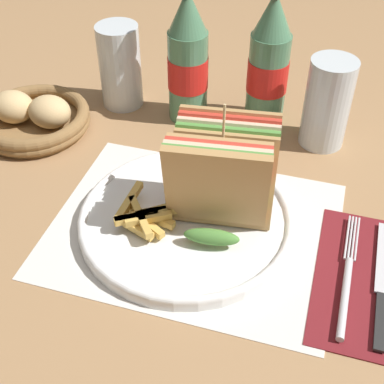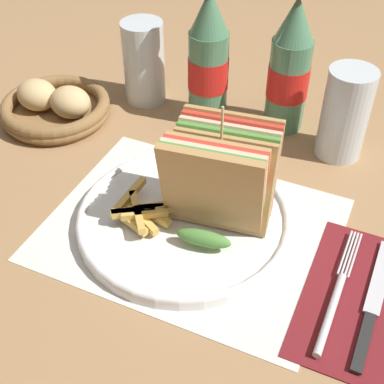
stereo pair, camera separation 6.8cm
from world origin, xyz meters
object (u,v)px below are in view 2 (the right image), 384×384
object	(u,v)px
coke_bottle_near	(208,60)
bread_basket	(56,107)
glass_near	(345,114)
glass_far	(144,68)
coke_bottle_far	(290,69)
knife	(374,303)
club_sandwich	(219,179)
fork	(335,300)
plate_main	(186,219)

from	to	relation	value
coke_bottle_near	bread_basket	xyz separation A→B (m)	(-0.22, -0.11, -0.08)
glass_near	glass_far	distance (m)	0.34
coke_bottle_far	bread_basket	bearing A→B (deg)	-158.97
knife	coke_bottle_near	bearing A→B (deg)	139.88
club_sandwich	glass_near	size ratio (longest dim) A/B	1.20
glass_far	bread_basket	world-z (taller)	glass_far
club_sandwich	fork	xyz separation A→B (m)	(0.17, -0.06, -0.07)
coke_bottle_near	coke_bottle_far	bearing A→B (deg)	12.35
plate_main	glass_far	bearing A→B (deg)	127.25
plate_main	knife	distance (m)	0.25
coke_bottle_far	glass_near	size ratio (longest dim) A/B	1.71
plate_main	bread_basket	world-z (taller)	bread_basket
glass_near	glass_far	xyz separation A→B (m)	(-0.34, 0.02, -0.01)
glass_far	glass_near	bearing A→B (deg)	-2.91
club_sandwich	coke_bottle_near	bearing A→B (deg)	116.01
club_sandwich	fork	size ratio (longest dim) A/B	0.86
bread_basket	fork	bearing A→B (deg)	-20.38
coke_bottle_far	bread_basket	xyz separation A→B (m)	(-0.34, -0.13, -0.08)
coke_bottle_near	fork	bearing A→B (deg)	-46.39
coke_bottle_near	glass_near	size ratio (longest dim) A/B	1.71
club_sandwich	knife	xyz separation A→B (m)	(0.21, -0.05, -0.07)
coke_bottle_far	bread_basket	distance (m)	0.38
glass_near	glass_far	world-z (taller)	same
plate_main	glass_near	xyz separation A→B (m)	(0.14, 0.23, 0.06)
plate_main	bread_basket	distance (m)	0.33
club_sandwich	glass_far	world-z (taller)	club_sandwich
coke_bottle_near	coke_bottle_far	xyz separation A→B (m)	(0.12, 0.03, 0.00)
fork	knife	xyz separation A→B (m)	(0.04, 0.02, -0.00)
club_sandwich	glass_far	distance (m)	0.33
plate_main	bread_basket	bearing A→B (deg)	154.92
bread_basket	coke_bottle_near	bearing A→B (deg)	25.35
club_sandwich	fork	distance (m)	0.19
bread_basket	knife	bearing A→B (deg)	-17.43
fork	glass_near	bearing A→B (deg)	102.90
coke_bottle_far	glass_near	distance (m)	0.11
knife	bread_basket	xyz separation A→B (m)	(-0.54, 0.17, 0.01)
coke_bottle_far	glass_near	world-z (taller)	coke_bottle_far
knife	coke_bottle_far	bearing A→B (deg)	123.99
plate_main	knife	bearing A→B (deg)	-7.25
plate_main	glass_near	distance (m)	0.28
coke_bottle_far	glass_far	bearing A→B (deg)	-175.35
plate_main	fork	size ratio (longest dim) A/B	1.45
glass_near	bread_basket	distance (m)	0.45
club_sandwich	knife	bearing A→B (deg)	-12.70
club_sandwich	plate_main	bearing A→B (deg)	-158.06
coke_bottle_near	glass_far	size ratio (longest dim) A/B	1.71
coke_bottle_near	knife	bearing A→B (deg)	-40.89
club_sandwich	coke_bottle_far	world-z (taller)	coke_bottle_far
glass_near	plate_main	bearing A→B (deg)	-121.54
club_sandwich	glass_far	xyz separation A→B (m)	(-0.23, 0.24, -0.02)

